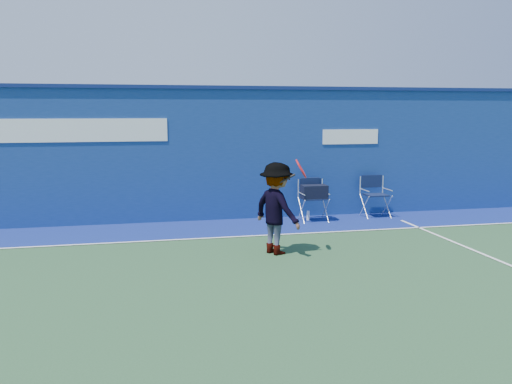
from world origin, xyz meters
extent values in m
plane|color=#274A2A|center=(0.00, 0.00, 0.00)|extent=(80.00, 80.00, 0.00)
cube|color=navy|center=(0.00, 5.20, 1.50)|extent=(24.00, 0.40, 3.00)
cube|color=navy|center=(0.00, 5.20, 3.04)|extent=(24.00, 0.50, 0.08)
cube|color=white|center=(-3.00, 4.99, 2.10)|extent=(4.50, 0.02, 0.50)
cube|color=white|center=(3.60, 4.99, 1.90)|extent=(1.40, 0.02, 0.35)
cube|color=navy|center=(0.00, 4.10, 0.00)|extent=(24.00, 1.80, 0.01)
cube|color=white|center=(0.00, 3.20, 0.01)|extent=(24.00, 0.06, 0.01)
cube|color=#0F1939|center=(2.50, 4.40, 0.53)|extent=(0.51, 0.43, 0.03)
cube|color=silver|center=(2.50, 4.65, 0.74)|extent=(0.58, 0.03, 0.42)
cube|color=#0F1939|center=(2.50, 4.65, 0.82)|extent=(0.51, 0.03, 0.29)
cube|color=black|center=(2.50, 4.37, 0.68)|extent=(0.58, 0.34, 0.32)
cube|color=#0F1939|center=(2.50, 4.65, 0.86)|extent=(0.42, 0.06, 0.23)
cube|color=#0F1939|center=(4.10, 4.55, 0.53)|extent=(0.52, 0.44, 0.03)
cube|color=silver|center=(4.10, 4.81, 0.75)|extent=(0.59, 0.03, 0.43)
cube|color=#0F1939|center=(4.10, 4.81, 0.83)|extent=(0.52, 0.03, 0.30)
cylinder|color=white|center=(2.41, 4.51, 0.12)|extent=(0.07, 0.07, 0.23)
imported|color=#EA4738|center=(0.96, 1.83, 0.81)|extent=(1.02, 1.21, 1.63)
torus|color=red|center=(1.36, 1.71, 1.52)|extent=(0.30, 0.41, 0.34)
cylinder|color=gray|center=(1.36, 1.71, 1.52)|extent=(0.23, 0.34, 0.28)
cylinder|color=black|center=(1.07, 1.63, 1.36)|extent=(0.31, 0.12, 0.20)
camera|label=1|loc=(-1.40, -7.26, 2.52)|focal=38.00mm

